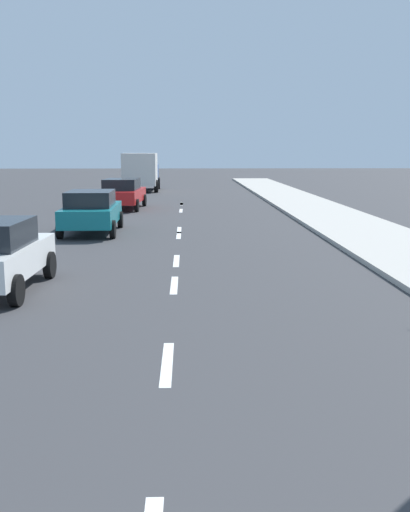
{
  "coord_description": "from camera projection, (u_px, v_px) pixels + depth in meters",
  "views": [
    {
      "loc": [
        0.3,
        0.58,
        3.04
      ],
      "look_at": [
        0.63,
        11.33,
        1.1
      ],
      "focal_mm": 41.44,
      "sensor_mm": 36.0,
      "label": 1
    }
  ],
  "objects": [
    {
      "name": "lane_stripe_2",
      "position": [
        167.0,
        363.0,
        8.51
      ],
      "size": [
        0.16,
        1.8,
        0.01
      ],
      "primitive_type": "cube",
      "color": "white",
      "rests_on": "ground"
    },
    {
      "name": "sidewalk_strip",
      "position": [
        364.0,
        231.0,
        21.8
      ],
      "size": [
        3.6,
        80.0,
        0.14
      ],
      "primitive_type": "cube",
      "color": "#B2ADA3",
      "rests_on": "ground"
    },
    {
      "name": "lane_stripe_9",
      "position": [
        182.0,
        204.0,
        33.82
      ],
      "size": [
        0.16,
        1.8,
        0.01
      ],
      "primitive_type": "cube",
      "color": "white",
      "rests_on": "ground"
    },
    {
      "name": "parked_car_teal",
      "position": [
        91.0,
        210.0,
        21.74
      ],
      "size": [
        2.07,
        4.37,
        1.57
      ],
      "rotation": [
        0.0,
        0.0,
        0.02
      ],
      "color": "#14727A",
      "rests_on": "ground"
    },
    {
      "name": "parked_car_red",
      "position": [
        122.0,
        193.0,
        30.69
      ],
      "size": [
        2.26,
        4.58,
        1.57
      ],
      "rotation": [
        0.0,
        0.0,
        -0.05
      ],
      "color": "red",
      "rests_on": "ground"
    },
    {
      "name": "lane_stripe_4",
      "position": [
        176.0,
        261.0,
        16.39
      ],
      "size": [
        0.16,
        1.8,
        0.01
      ],
      "primitive_type": "cube",
      "color": "white",
      "rests_on": "ground"
    },
    {
      "name": "lane_stripe_5",
      "position": [
        179.0,
        235.0,
        21.29
      ],
      "size": [
        0.16,
        1.8,
        0.01
      ],
      "primitive_type": "cube",
      "color": "white",
      "rests_on": "ground"
    },
    {
      "name": "lane_stripe_6",
      "position": [
        179.0,
        230.0,
        22.69
      ],
      "size": [
        0.16,
        1.8,
        0.01
      ],
      "primitive_type": "cube",
      "color": "white",
      "rests_on": "ground"
    },
    {
      "name": "delivery_truck",
      "position": [
        141.0,
        171.0,
        44.2
      ],
      "size": [
        2.73,
        6.26,
        2.8
      ],
      "rotation": [
        0.0,
        0.0,
        0.01
      ],
      "color": "#23478C",
      "rests_on": "ground"
    },
    {
      "name": "lane_stripe_3",
      "position": [
        174.0,
        285.0,
        13.45
      ],
      "size": [
        0.16,
        1.8,
        0.01
      ],
      "primitive_type": "cube",
      "color": "white",
      "rests_on": "ground"
    },
    {
      "name": "lane_stripe_8",
      "position": [
        182.0,
        204.0,
        33.63
      ],
      "size": [
        0.16,
        1.8,
        0.01
      ],
      "primitive_type": "cube",
      "color": "white",
      "rests_on": "ground"
    },
    {
      "name": "ground_plane",
      "position": [
        178.0,
        243.0,
        19.64
      ],
      "size": [
        160.0,
        160.0,
        0.0
      ],
      "primitive_type": "plane",
      "color": "#38383A"
    },
    {
      "name": "lane_stripe_7",
      "position": [
        181.0,
        211.0,
        29.9
      ],
      "size": [
        0.16,
        1.8,
        0.01
      ],
      "primitive_type": "cube",
      "color": "white",
      "rests_on": "ground"
    }
  ]
}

